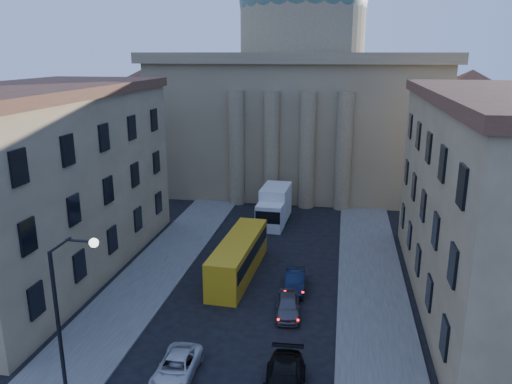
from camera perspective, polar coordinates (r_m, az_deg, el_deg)
sidewalk_left at (r=37.14m, az=-14.29°, el=-12.00°), size 5.00×60.00×0.15m
sidewalk_right at (r=34.36m, az=13.51°, el=-14.35°), size 5.00×60.00×0.15m
church at (r=67.69m, az=5.10°, el=11.27°), size 68.02×28.76×36.60m
building_left at (r=41.88m, az=-23.42°, el=1.12°), size 11.60×26.60×14.70m
building_right at (r=36.84m, az=27.21°, el=-1.20°), size 11.60×26.60×14.70m
street_lamp at (r=26.32m, az=-20.91°, el=-11.93°), size 2.62×0.44×8.83m
car_left_mid at (r=28.84m, az=-9.09°, el=-19.23°), size 2.07×4.42×1.22m
car_right_mid at (r=27.27m, az=3.25°, el=-20.99°), size 2.32×5.26×1.50m
car_right_far at (r=34.31m, az=3.65°, el=-12.82°), size 2.05×4.09×1.34m
car_right_distant at (r=37.71m, az=4.50°, el=-10.06°), size 1.67×4.18×1.35m
city_bus at (r=39.53m, az=-2.00°, el=-7.30°), size 2.91×10.61×2.96m
box_truck at (r=51.21m, az=2.07°, el=-1.69°), size 2.90×6.77×3.66m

